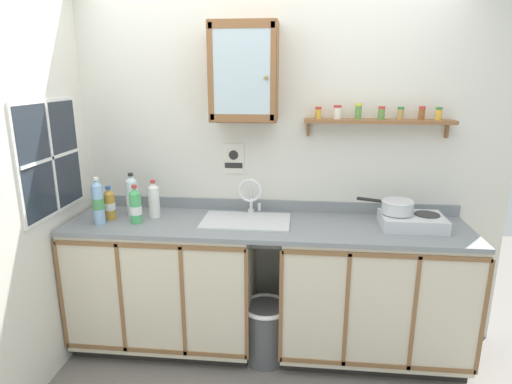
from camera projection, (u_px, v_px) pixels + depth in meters
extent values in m
plane|color=slate|center=(261.00, 377.00, 2.85)|extent=(5.73, 5.73, 0.00)
cube|color=silver|center=(270.00, 162.00, 3.13)|extent=(3.33, 0.05, 2.63)
cube|color=silver|center=(5.00, 191.00, 2.37)|extent=(0.05, 3.42, 2.63)
cube|color=black|center=(170.00, 334.00, 3.25)|extent=(1.22, 0.54, 0.08)
cube|color=beige|center=(166.00, 280.00, 3.10)|extent=(1.25, 0.60, 0.85)
cube|color=brown|center=(148.00, 246.00, 2.70)|extent=(1.25, 0.01, 0.03)
cube|color=brown|center=(155.00, 351.00, 2.90)|extent=(1.25, 0.01, 0.03)
cube|color=brown|center=(61.00, 296.00, 2.87)|extent=(0.02, 0.01, 0.78)
cube|color=brown|center=(121.00, 300.00, 2.83)|extent=(0.02, 0.01, 0.78)
cube|color=brown|center=(183.00, 303.00, 2.79)|extent=(0.02, 0.01, 0.78)
cube|color=brown|center=(246.00, 306.00, 2.74)|extent=(0.02, 0.01, 0.78)
cube|color=black|center=(367.00, 346.00, 3.11)|extent=(1.20, 0.54, 0.08)
cube|color=beige|center=(372.00, 290.00, 2.95)|extent=(1.23, 0.60, 0.85)
cube|color=brown|center=(385.00, 256.00, 2.56)|extent=(1.23, 0.01, 0.03)
cube|color=brown|center=(376.00, 366.00, 2.76)|extent=(1.23, 0.01, 0.03)
cube|color=brown|center=(281.00, 308.00, 2.72)|extent=(0.02, 0.01, 0.78)
cube|color=brown|center=(346.00, 312.00, 2.68)|extent=(0.02, 0.01, 0.78)
cube|color=brown|center=(414.00, 315.00, 2.64)|extent=(0.02, 0.01, 0.78)
cube|color=brown|center=(484.00, 319.00, 2.60)|extent=(0.02, 0.01, 0.78)
cube|color=gray|center=(266.00, 226.00, 2.91)|extent=(2.69, 0.63, 0.03)
cube|color=gray|center=(269.00, 205.00, 3.18)|extent=(2.69, 0.02, 0.08)
cube|color=silver|center=(246.00, 221.00, 2.94)|extent=(0.60, 0.37, 0.01)
cube|color=slate|center=(246.00, 239.00, 2.97)|extent=(0.51, 0.29, 0.01)
cube|color=slate|center=(249.00, 223.00, 3.10)|extent=(0.51, 0.01, 0.13)
cube|color=slate|center=(243.00, 239.00, 2.81)|extent=(0.51, 0.01, 0.13)
cylinder|color=#4C4C51|center=(246.00, 239.00, 2.97)|extent=(0.04, 0.04, 0.01)
cylinder|color=silver|center=(251.00, 211.00, 3.13)|extent=(0.05, 0.05, 0.02)
cylinder|color=silver|center=(251.00, 199.00, 3.11)|extent=(0.02, 0.02, 0.16)
torus|color=silver|center=(250.00, 190.00, 3.01)|extent=(0.17, 0.02, 0.17)
cylinder|color=silver|center=(259.00, 207.00, 3.12)|extent=(0.02, 0.02, 0.06)
cube|color=silver|center=(412.00, 221.00, 2.82)|extent=(0.40, 0.29, 0.08)
cylinder|color=#2D2D2D|center=(397.00, 213.00, 2.84)|extent=(0.16, 0.16, 0.01)
cylinder|color=#2D2D2D|center=(427.00, 214.00, 2.82)|extent=(0.16, 0.16, 0.01)
cylinder|color=black|center=(401.00, 228.00, 2.71)|extent=(0.03, 0.02, 0.03)
cylinder|color=black|center=(433.00, 229.00, 2.69)|extent=(0.03, 0.02, 0.03)
cylinder|color=silver|center=(397.00, 207.00, 2.83)|extent=(0.20, 0.20, 0.08)
torus|color=silver|center=(398.00, 201.00, 2.82)|extent=(0.21, 0.21, 0.01)
cylinder|color=black|center=(369.00, 200.00, 2.90)|extent=(0.16, 0.08, 0.02)
cylinder|color=white|center=(154.00, 202.00, 3.01)|extent=(0.07, 0.07, 0.22)
cone|color=white|center=(153.00, 185.00, 2.98)|extent=(0.07, 0.07, 0.03)
cylinder|color=red|center=(153.00, 181.00, 2.97)|extent=(0.03, 0.03, 0.02)
cylinder|color=white|center=(154.00, 202.00, 3.01)|extent=(0.08, 0.08, 0.06)
cylinder|color=#8CB7E0|center=(98.00, 205.00, 2.87)|extent=(0.07, 0.07, 0.27)
cone|color=#8CB7E0|center=(96.00, 183.00, 2.83)|extent=(0.07, 0.07, 0.03)
cylinder|color=white|center=(96.00, 179.00, 2.83)|extent=(0.03, 0.03, 0.02)
cylinder|color=#4C9959|center=(98.00, 204.00, 2.87)|extent=(0.08, 0.08, 0.07)
cylinder|color=silver|center=(132.00, 198.00, 3.06)|extent=(0.08, 0.08, 0.25)
cone|color=silver|center=(131.00, 178.00, 3.02)|extent=(0.08, 0.08, 0.04)
cylinder|color=#262626|center=(130.00, 174.00, 3.01)|extent=(0.04, 0.04, 0.02)
cylinder|color=white|center=(132.00, 199.00, 3.06)|extent=(0.08, 0.08, 0.07)
cylinder|color=gold|center=(110.00, 206.00, 2.98)|extent=(0.08, 0.08, 0.18)
cone|color=gold|center=(108.00, 192.00, 2.95)|extent=(0.07, 0.07, 0.03)
cylinder|color=#2D59B2|center=(108.00, 188.00, 2.94)|extent=(0.03, 0.03, 0.02)
cylinder|color=white|center=(110.00, 206.00, 2.98)|extent=(0.08, 0.08, 0.05)
cylinder|color=#4CB266|center=(136.00, 208.00, 2.90)|extent=(0.08, 0.08, 0.21)
cone|color=#4CB266|center=(134.00, 191.00, 2.87)|extent=(0.07, 0.07, 0.04)
cylinder|color=red|center=(134.00, 187.00, 2.86)|extent=(0.04, 0.04, 0.02)
cylinder|color=white|center=(136.00, 210.00, 2.91)|extent=(0.08, 0.08, 0.06)
cube|color=brown|center=(244.00, 72.00, 2.84)|extent=(0.44, 0.25, 0.64)
cube|color=silver|center=(242.00, 72.00, 2.71)|extent=(0.36, 0.01, 0.52)
cube|color=brown|center=(210.00, 72.00, 2.73)|extent=(0.04, 0.01, 0.60)
cube|color=brown|center=(273.00, 72.00, 2.69)|extent=(0.04, 0.01, 0.60)
cube|color=brown|center=(241.00, 24.00, 2.64)|extent=(0.42, 0.01, 0.05)
cube|color=brown|center=(242.00, 118.00, 2.79)|extent=(0.42, 0.01, 0.05)
sphere|color=olive|center=(266.00, 78.00, 2.69)|extent=(0.02, 0.02, 0.02)
cube|color=brown|center=(378.00, 121.00, 2.88)|extent=(0.99, 0.14, 0.02)
cube|color=brown|center=(308.00, 129.00, 3.00)|extent=(0.02, 0.03, 0.10)
cube|color=brown|center=(447.00, 130.00, 2.90)|extent=(0.02, 0.03, 0.10)
cylinder|color=gold|center=(318.00, 114.00, 2.92)|extent=(0.04, 0.04, 0.06)
cylinder|color=red|center=(318.00, 108.00, 2.91)|extent=(0.04, 0.04, 0.02)
cylinder|color=silver|center=(337.00, 113.00, 2.89)|extent=(0.05, 0.05, 0.08)
cylinder|color=red|center=(338.00, 106.00, 2.88)|extent=(0.05, 0.05, 0.02)
cylinder|color=#598C3F|center=(358.00, 113.00, 2.87)|extent=(0.04, 0.04, 0.09)
cylinder|color=yellow|center=(359.00, 104.00, 2.86)|extent=(0.04, 0.04, 0.02)
cylinder|color=#598C3F|center=(381.00, 114.00, 2.86)|extent=(0.04, 0.04, 0.07)
cylinder|color=red|center=(382.00, 108.00, 2.85)|extent=(0.05, 0.05, 0.02)
cylinder|color=tan|center=(400.00, 114.00, 2.86)|extent=(0.04, 0.04, 0.07)
cylinder|color=#33723F|center=(401.00, 108.00, 2.85)|extent=(0.04, 0.04, 0.02)
cylinder|color=brown|center=(422.00, 114.00, 2.84)|extent=(0.04, 0.04, 0.07)
cylinder|color=red|center=(422.00, 107.00, 2.83)|extent=(0.04, 0.04, 0.02)
cylinder|color=gold|center=(439.00, 115.00, 2.82)|extent=(0.04, 0.04, 0.07)
cylinder|color=#33723F|center=(439.00, 108.00, 2.81)|extent=(0.04, 0.04, 0.02)
cube|color=silver|center=(234.00, 159.00, 3.12)|extent=(0.15, 0.01, 0.22)
cube|color=#262626|center=(234.00, 165.00, 3.13)|extent=(0.13, 0.00, 0.04)
cylinder|color=#262626|center=(233.00, 155.00, 3.11)|extent=(0.07, 0.00, 0.07)
cube|color=#262D38|center=(51.00, 158.00, 2.73)|extent=(0.01, 0.65, 0.69)
cube|color=white|center=(50.00, 158.00, 2.73)|extent=(0.02, 0.69, 0.73)
cube|color=white|center=(52.00, 158.00, 2.73)|extent=(0.01, 0.02, 0.69)
cube|color=white|center=(52.00, 158.00, 2.73)|extent=(0.01, 0.65, 0.02)
cylinder|color=#4C4C51|center=(266.00, 333.00, 2.98)|extent=(0.30, 0.30, 0.41)
torus|color=white|center=(266.00, 306.00, 2.93)|extent=(0.34, 0.34, 0.03)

